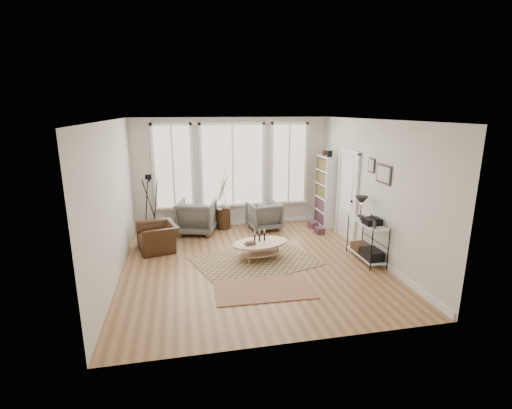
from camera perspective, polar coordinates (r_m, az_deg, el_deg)
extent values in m
plane|color=#A7754A|center=(7.76, -0.57, -9.06)|extent=(5.50, 5.50, 0.00)
plane|color=white|center=(7.12, -0.63, 12.88)|extent=(5.50, 5.50, 0.00)
cube|color=silver|center=(9.97, -3.62, 4.91)|extent=(5.20, 0.04, 2.90)
cube|color=silver|center=(4.74, 5.78, -5.91)|extent=(5.20, 0.04, 2.90)
cube|color=silver|center=(7.28, -21.11, 0.42)|extent=(0.04, 5.50, 2.90)
cube|color=silver|center=(8.19, 17.57, 2.18)|extent=(0.04, 5.50, 2.90)
cube|color=white|center=(10.28, -3.49, -2.76)|extent=(5.10, 0.04, 0.12)
cube|color=white|center=(8.57, 16.78, -6.93)|extent=(0.03, 5.40, 0.12)
cube|color=beige|center=(9.91, -3.62, 6.03)|extent=(1.60, 0.03, 2.10)
cube|color=beige|center=(9.82, -12.65, 5.64)|extent=(0.90, 0.03, 2.10)
cube|color=beige|center=(10.24, 5.05, 6.28)|extent=(0.90, 0.03, 2.10)
cube|color=white|center=(9.89, -3.60, 6.02)|extent=(1.74, 0.06, 2.24)
cube|color=white|center=(9.80, -12.65, 5.62)|extent=(1.04, 0.06, 2.24)
cube|color=white|center=(10.22, 5.08, 6.26)|extent=(1.04, 0.06, 2.24)
cube|color=white|center=(10.09, -3.49, -0.08)|extent=(4.10, 0.12, 0.06)
cube|color=silver|center=(9.26, 13.85, 1.26)|extent=(0.04, 0.88, 2.10)
cube|color=white|center=(9.20, 13.83, 2.77)|extent=(0.01, 0.55, 1.20)
cube|color=white|center=(8.83, 15.11, 0.54)|extent=(0.06, 0.08, 2.18)
cube|color=white|center=(9.69, 12.55, 1.91)|extent=(0.06, 0.08, 2.18)
cube|color=white|center=(9.08, 14.18, 7.97)|extent=(0.06, 1.06, 0.08)
sphere|color=black|center=(8.96, 14.46, 0.47)|extent=(0.06, 0.06, 0.06)
cube|color=white|center=(9.81, 11.41, 1.53)|extent=(0.30, 0.03, 1.90)
cube|color=white|center=(10.56, 9.70, 2.51)|extent=(0.30, 0.03, 1.90)
cube|color=white|center=(10.24, 11.31, 2.07)|extent=(0.02, 0.85, 1.90)
cube|color=white|center=(10.18, 10.53, 2.04)|extent=(0.30, 0.81, 1.90)
cube|color=maroon|center=(10.18, 10.53, 2.04)|extent=(0.24, 0.75, 1.76)
cube|color=black|center=(9.83, 11.24, 7.66)|extent=(0.12, 0.10, 0.16)
sphere|color=#3D2414|center=(10.16, 10.48, 7.85)|extent=(0.14, 0.14, 0.14)
cube|color=white|center=(8.21, 16.52, -7.42)|extent=(0.37, 1.07, 0.03)
cube|color=white|center=(7.99, 16.88, -2.74)|extent=(0.37, 1.07, 0.02)
cylinder|color=black|center=(7.59, 17.34, -6.83)|extent=(0.02, 0.02, 0.85)
cylinder|color=black|center=(7.76, 19.69, -6.54)|extent=(0.02, 0.02, 0.85)
cylinder|color=black|center=(8.47, 13.93, -4.36)|extent=(0.02, 0.02, 0.85)
cylinder|color=black|center=(8.63, 16.10, -4.16)|extent=(0.02, 0.02, 0.85)
cylinder|color=black|center=(8.27, 15.77, -1.69)|extent=(0.14, 0.14, 0.02)
cylinder|color=black|center=(8.23, 15.84, -0.75)|extent=(0.02, 0.02, 0.30)
cone|color=black|center=(8.18, 15.93, 0.60)|extent=(0.28, 0.28, 0.18)
cube|color=black|center=(7.84, 17.44, -2.46)|extent=(0.32, 0.30, 0.13)
cube|color=black|center=(7.97, 17.42, -7.31)|extent=(0.32, 0.45, 0.20)
cube|color=#3D2414|center=(8.36, 15.87, -6.31)|extent=(0.32, 0.40, 0.16)
cube|color=black|center=(7.56, 17.75, -3.01)|extent=(0.02, 0.10, 0.14)
cube|color=black|center=(8.02, 15.89, -1.97)|extent=(0.02, 0.10, 0.12)
cube|color=black|center=(7.77, 19.08, 4.44)|extent=(0.03, 0.52, 0.38)
cube|color=silver|center=(7.76, 18.98, 4.44)|extent=(0.01, 0.44, 0.30)
cube|color=black|center=(8.18, 17.38, 5.75)|extent=(0.03, 0.24, 0.30)
cube|color=silver|center=(8.18, 17.29, 5.75)|extent=(0.01, 0.18, 0.24)
cube|color=brown|center=(7.87, -0.20, -8.66)|extent=(2.81, 2.44, 0.01)
cube|color=brown|center=(6.71, 1.21, -12.87)|extent=(1.75, 1.01, 0.01)
ellipsoid|color=tan|center=(7.93, 0.62, -7.21)|extent=(1.13, 0.85, 0.03)
ellipsoid|color=tan|center=(7.86, 0.63, -5.93)|extent=(1.32, 0.99, 0.04)
cylinder|color=tan|center=(7.70, -1.50, -7.89)|extent=(0.03, 0.03, 0.34)
cylinder|color=tan|center=(7.83, 3.29, -7.52)|extent=(0.03, 0.03, 0.34)
cylinder|color=tan|center=(8.04, -1.97, -6.89)|extent=(0.03, 0.03, 0.34)
cylinder|color=tan|center=(8.17, 2.62, -6.55)|extent=(0.03, 0.03, 0.34)
cylinder|color=black|center=(7.85, -0.25, -5.16)|extent=(0.03, 0.03, 0.17)
cylinder|color=black|center=(7.87, 0.56, -5.11)|extent=(0.03, 0.03, 0.17)
cylinder|color=black|center=(7.89, 1.36, -5.05)|extent=(0.03, 0.03, 0.17)
cube|color=#314322|center=(7.72, -0.89, -5.94)|extent=(0.21, 0.15, 0.06)
imported|color=#605F5B|center=(9.59, -9.10, -1.89)|extent=(1.13, 1.15, 0.85)
imported|color=#605F5B|center=(9.80, 1.23, -1.73)|extent=(0.90, 0.92, 0.73)
cylinder|color=#3D2414|center=(9.90, -5.05, -2.14)|extent=(0.37, 0.37, 0.56)
imported|color=silver|center=(9.75, -4.75, 0.12)|extent=(0.32, 0.32, 0.27)
imported|color=#3D2414|center=(8.67, -14.84, -4.85)|extent=(1.10, 1.02, 0.60)
cylinder|color=black|center=(9.35, -16.16, 3.63)|extent=(0.07, 0.07, 0.07)
cube|color=black|center=(9.34, -16.19, 4.09)|extent=(0.16, 0.12, 0.11)
cylinder|color=black|center=(9.25, -16.23, 4.00)|extent=(0.07, 0.09, 0.07)
cube|color=maroon|center=(10.08, 8.75, -3.12)|extent=(0.24, 0.28, 0.17)
cube|color=maroon|center=(9.66, 9.72, -3.97)|extent=(0.22, 0.27, 0.16)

